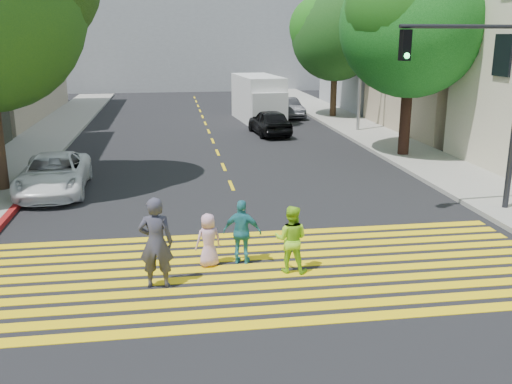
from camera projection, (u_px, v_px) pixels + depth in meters
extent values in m
plane|color=black|center=(277.00, 295.00, 11.85)|extent=(120.00, 120.00, 0.00)
cube|color=gray|center=(54.00, 131.00, 31.60)|extent=(3.00, 40.00, 0.15)
cube|color=gray|center=(394.00, 146.00, 27.33)|extent=(3.00, 60.00, 0.15)
cube|color=maroon|center=(6.00, 218.00, 16.57)|extent=(0.20, 8.00, 0.16)
cube|color=yellow|center=(289.00, 322.00, 10.70)|extent=(13.40, 0.35, 0.01)
cube|color=yellow|center=(283.00, 309.00, 11.23)|extent=(13.40, 0.35, 0.01)
cube|color=yellow|center=(278.00, 297.00, 11.75)|extent=(13.40, 0.35, 0.01)
cube|color=yellow|center=(273.00, 285.00, 12.28)|extent=(13.40, 0.35, 0.01)
cube|color=yellow|center=(269.00, 275.00, 12.80)|extent=(13.40, 0.35, 0.01)
cube|color=yellow|center=(265.00, 266.00, 13.32)|extent=(13.40, 0.35, 0.01)
cube|color=yellow|center=(261.00, 257.00, 13.85)|extent=(13.40, 0.35, 0.01)
cube|color=yellow|center=(258.00, 249.00, 14.37)|extent=(13.40, 0.35, 0.01)
cube|color=yellow|center=(255.00, 241.00, 14.90)|extent=(13.40, 0.35, 0.01)
cube|color=yellow|center=(252.00, 234.00, 15.42)|extent=(13.40, 0.35, 0.01)
cube|color=yellow|center=(242.00, 210.00, 17.57)|extent=(0.12, 1.40, 0.01)
cube|color=yellow|center=(231.00, 185.00, 20.43)|extent=(0.12, 1.40, 0.01)
cube|color=yellow|center=(224.00, 167.00, 23.29)|extent=(0.12, 1.40, 0.01)
cube|color=yellow|center=(218.00, 152.00, 26.15)|extent=(0.12, 1.40, 0.01)
cube|color=yellow|center=(213.00, 141.00, 29.01)|extent=(0.12, 1.40, 0.01)
cube|color=yellow|center=(209.00, 131.00, 31.87)|extent=(0.12, 1.40, 0.01)
cube|color=yellow|center=(205.00, 123.00, 34.73)|extent=(0.12, 1.40, 0.01)
cube|color=yellow|center=(203.00, 117.00, 37.59)|extent=(0.12, 1.40, 0.01)
cube|color=yellow|center=(200.00, 111.00, 40.45)|extent=(0.12, 1.40, 0.01)
cube|color=yellow|center=(198.00, 106.00, 43.31)|extent=(0.12, 1.40, 0.01)
cube|color=yellow|center=(196.00, 101.00, 46.17)|extent=(0.12, 1.40, 0.01)
cube|color=yellow|center=(194.00, 98.00, 49.03)|extent=(0.12, 1.40, 0.01)
cube|color=tan|center=(487.00, 39.00, 30.76)|extent=(10.00, 10.00, 10.00)
cube|color=gray|center=(406.00, 38.00, 41.25)|extent=(10.00, 10.00, 10.00)
cube|color=gray|center=(189.00, 27.00, 56.01)|extent=(30.00, 8.00, 12.00)
cylinder|color=black|center=(405.00, 121.00, 24.74)|extent=(0.61, 0.61, 3.20)
sphere|color=#083C0D|center=(412.00, 25.00, 23.67)|extent=(7.81, 7.81, 6.03)
sphere|color=#0B4B10|center=(429.00, 3.00, 24.28)|extent=(5.86, 5.86, 4.52)
sphere|color=#1C500F|center=(397.00, 9.00, 22.82)|extent=(5.47, 5.47, 4.22)
cylinder|color=#3C2718|center=(333.00, 95.00, 36.66)|extent=(0.51, 0.51, 2.90)
sphere|color=#0E340F|center=(336.00, 36.00, 35.68)|extent=(6.96, 6.96, 5.53)
sphere|color=#134507|center=(354.00, 23.00, 35.55)|extent=(5.22, 5.22, 4.15)
sphere|color=#1A5F0E|center=(320.00, 27.00, 35.51)|extent=(4.87, 4.87, 3.87)
imported|color=#363544|center=(156.00, 243.00, 11.99)|extent=(0.77, 0.55, 1.99)
imported|color=#98E024|center=(291.00, 239.00, 12.81)|extent=(0.92, 0.82, 1.56)
imported|color=#CC99B6|center=(208.00, 240.00, 13.18)|extent=(0.71, 0.57, 1.27)
imported|color=teal|center=(242.00, 232.00, 13.30)|extent=(0.98, 0.63, 1.54)
imported|color=white|center=(54.00, 174.00, 19.36)|extent=(2.35, 4.77, 1.30)
imported|color=black|center=(270.00, 122.00, 30.59)|extent=(2.03, 4.22, 1.39)
imported|color=gray|center=(250.00, 99.00, 42.38)|extent=(1.72, 4.21, 1.22)
imported|color=#27282D|center=(288.00, 108.00, 37.06)|extent=(1.75, 3.94, 1.26)
cube|color=silver|center=(258.00, 98.00, 35.57)|extent=(2.72, 5.75, 2.79)
cube|color=#BDBDBD|center=(268.00, 109.00, 33.37)|extent=(2.23, 1.52, 2.01)
cylinder|color=#292929|center=(251.00, 119.00, 33.75)|extent=(0.35, 0.80, 0.78)
cylinder|color=black|center=(280.00, 118.00, 34.16)|extent=(0.35, 0.80, 0.78)
cylinder|color=black|center=(237.00, 111.00, 37.51)|extent=(0.35, 0.80, 0.78)
cylinder|color=black|center=(264.00, 110.00, 37.92)|extent=(0.35, 0.80, 0.78)
cylinder|color=black|center=(465.00, 26.00, 15.51)|extent=(3.88, 0.44, 0.12)
cube|color=black|center=(405.00, 45.00, 15.26)|extent=(0.27, 0.27, 0.82)
sphere|color=#2CCE56|center=(407.00, 56.00, 15.20)|extent=(0.17, 0.17, 0.16)
cylinder|color=gray|center=(362.00, 49.00, 30.28)|extent=(0.17, 0.17, 9.01)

